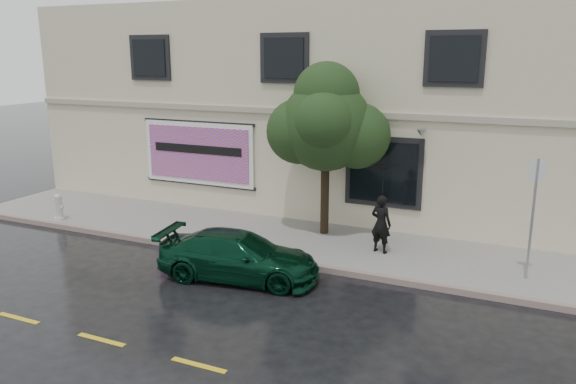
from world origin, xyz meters
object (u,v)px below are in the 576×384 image
at_px(car, 239,256).
at_px(pedestrian, 381,224).
at_px(fire_hydrant, 59,207).
at_px(street_tree, 326,126).

distance_m(car, pedestrian, 3.96).
relative_size(car, fire_hydrant, 4.60).
relative_size(car, street_tree, 0.87).
distance_m(car, fire_hydrant, 7.61).
bearing_deg(street_tree, car, -101.97).
xyz_separation_m(pedestrian, fire_hydrant, (-10.19, -1.24, -0.37)).
height_order(street_tree, fire_hydrant, street_tree).
height_order(car, street_tree, street_tree).
xyz_separation_m(pedestrian, street_tree, (-1.95, 0.94, 2.40)).
bearing_deg(pedestrian, fire_hydrant, 20.02).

